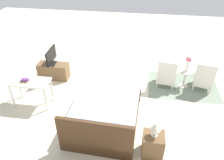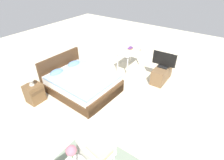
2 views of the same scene
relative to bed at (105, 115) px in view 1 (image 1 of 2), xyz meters
The scene contains 13 objects.
ground_plane 1.11m from the bed, 91.67° to the right, with size 16.00×16.00×0.00m, color beige.
floor_rug 2.87m from the bed, 137.55° to the right, with size 2.10×1.50×0.01m.
bed is the anchor object (origin of this frame).
armchair_by_window_left 3.24m from the bed, 144.69° to the right, with size 0.64×0.64×0.92m.
armchair_by_window_right 2.43m from the bed, 129.75° to the right, with size 0.61×0.61×0.92m.
side_table 2.84m from the bed, 137.92° to the right, with size 0.40×0.40×0.56m.
flower_vase 2.89m from the bed, 137.92° to the right, with size 0.17×0.17×0.48m.
nightstand 1.35m from the bed, 147.77° to the left, with size 0.44×0.41×0.56m.
table_lamp 1.43m from the bed, 147.74° to the left, with size 0.22×0.22×0.33m.
tv_stand 2.69m from the bed, 42.35° to the right, with size 0.96×0.40×0.51m.
tv_flatscreen 2.74m from the bed, 42.32° to the right, with size 0.21×0.75×0.52m.
vanity_desk 2.16m from the bed, 13.20° to the right, with size 1.04×0.52×0.75m.
book_stack 2.27m from the bed, 11.90° to the right, with size 0.21×0.15×0.08m.
Camera 1 is at (-0.70, 4.90, 3.96)m, focal length 35.00 mm.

